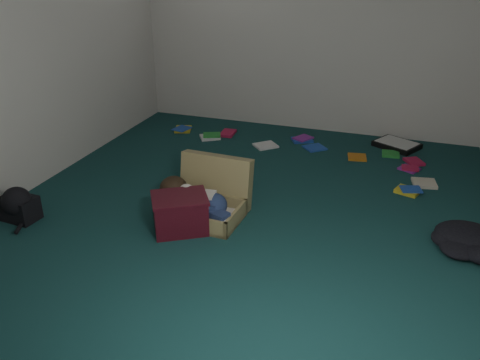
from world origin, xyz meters
The scene contains 11 objects.
floor centered at (0.00, 0.00, 0.00)m, with size 4.50×4.50×0.00m, color #153E3E.
wall_back centered at (0.00, 2.25, 1.30)m, with size 4.50×4.50×0.00m, color silver.
wall_front centered at (0.00, -2.25, 1.30)m, with size 4.50×4.50×0.00m, color silver.
wall_left centered at (-2.00, 0.00, 1.30)m, with size 4.50×4.50×0.00m, color silver.
suitcase centered at (-0.28, -0.14, 0.14)m, with size 0.65×0.64×0.46m.
person centered at (-0.33, -0.30, 0.18)m, with size 0.68×0.35×0.29m.
maroon_bin centered at (-0.38, -0.47, 0.15)m, with size 0.54×0.51×0.29m.
backpack centered at (-1.70, -0.75, 0.11)m, with size 0.36×0.29×0.22m, color black, non-canonical shape.
clothing_pile centered at (1.70, -0.06, 0.08)m, with size 0.49×0.40×0.15m, color black, non-canonical shape.
paper_tray centered at (1.12, 1.95, 0.03)m, with size 0.55×0.50×0.06m.
book_scatter centered at (0.34, 1.48, 0.01)m, with size 3.01×1.27×0.02m.
Camera 1 is at (1.19, -3.61, 2.06)m, focal length 38.00 mm.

